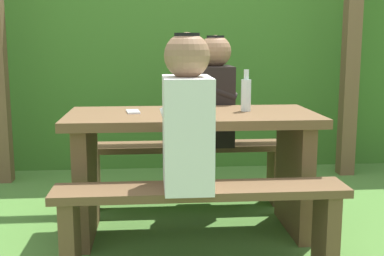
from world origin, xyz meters
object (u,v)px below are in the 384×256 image
bench_near (201,211)px  person_white_shirt (187,117)px  picnic_table (192,152)px  person_black_coat (215,94)px  bottle_left (246,94)px  cell_phone (133,112)px  drinking_glass (184,106)px  bench_far (186,161)px

bench_near → person_white_shirt: 0.46m
picnic_table → person_black_coat: bearing=68.6°
bottle_left → person_white_shirt: bearing=-124.8°
picnic_table → bottle_left: size_ratio=5.87×
cell_phone → drinking_glass: bearing=-21.3°
person_white_shirt → bench_far: bearing=86.3°
person_white_shirt → bench_near: bearing=-2.9°
bottle_left → bench_near: bearing=-119.8°
bench_far → person_white_shirt: person_white_shirt is taller
drinking_glass → bench_near: bearing=-84.4°
picnic_table → drinking_glass: size_ratio=15.97×
person_black_coat → picnic_table: bearing=-111.4°
bottle_left → cell_phone: bottle_left is taller
picnic_table → bench_far: picnic_table is taller
bench_near → bench_far: bearing=90.0°
bench_near → cell_phone: bearing=121.4°
picnic_table → person_black_coat: 0.60m
picnic_table → cell_phone: bearing=173.1°
bench_far → drinking_glass: drinking_glass is taller
person_white_shirt → cell_phone: size_ratio=5.14×
cell_phone → picnic_table: bearing=-14.4°
person_black_coat → drinking_glass: size_ratio=8.21×
drinking_glass → cell_phone: 0.30m
person_white_shirt → bottle_left: (0.38, 0.55, 0.05)m
bench_near → cell_phone: cell_phone is taller
bench_far → bottle_left: (0.32, -0.46, 0.50)m
picnic_table → bench_far: 0.53m
person_white_shirt → bottle_left: 0.67m
bottle_left → bench_far: bearing=124.6°
person_white_shirt → drinking_glass: size_ratio=8.21×
person_white_shirt → drinking_glass: bearing=87.8°
person_black_coat → cell_phone: (-0.53, -0.46, -0.04)m
person_black_coat → bottle_left: 0.47m
bottle_left → person_black_coat: bearing=104.7°
drinking_glass → bottle_left: bottle_left is taller
drinking_glass → bottle_left: (0.36, 0.08, 0.06)m
bench_near → bottle_left: (0.32, 0.55, 0.50)m
picnic_table → person_white_shirt: (-0.06, -0.50, 0.27)m
picnic_table → person_black_coat: person_black_coat is taller
bench_far → cell_phone: cell_phone is taller
person_white_shirt → drinking_glass: (0.02, 0.47, -0.01)m
person_white_shirt → person_black_coat: bearing=75.4°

